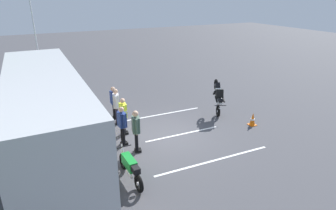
% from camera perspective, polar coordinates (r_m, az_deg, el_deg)
% --- Properties ---
extents(ground_plane, '(80.00, 80.00, 0.00)m').
position_cam_1_polar(ground_plane, '(12.90, -0.49, -6.11)').
color(ground_plane, '#424247').
extents(tour_bus, '(10.13, 2.61, 3.25)m').
position_cam_1_polar(tour_bus, '(11.75, -22.92, -1.90)').
color(tour_bus, '#B7BABF').
rests_on(tour_bus, ground_plane).
extents(spectator_far_left, '(0.58, 0.37, 1.77)m').
position_cam_1_polar(spectator_far_left, '(11.27, -6.37, -4.51)').
color(spectator_far_left, black).
rests_on(spectator_far_left, ground_plane).
extents(spectator_left, '(0.58, 0.34, 1.70)m').
position_cam_1_polar(spectator_left, '(11.88, -9.07, -3.48)').
color(spectator_left, black).
rests_on(spectator_left, ground_plane).
extents(spectator_centre, '(0.58, 0.34, 1.71)m').
position_cam_1_polar(spectator_centre, '(12.78, -8.88, -1.58)').
color(spectator_centre, black).
rests_on(spectator_centre, ground_plane).
extents(spectator_right, '(0.57, 0.38, 1.78)m').
position_cam_1_polar(spectator_right, '(13.81, -10.24, 0.30)').
color(spectator_right, black).
rests_on(spectator_right, ground_plane).
extents(spectator_far_right, '(0.57, 0.32, 1.68)m').
position_cam_1_polar(spectator_far_right, '(14.48, -10.72, 0.96)').
color(spectator_far_right, black).
rests_on(spectator_far_right, ground_plane).
extents(parked_motorcycle_silver, '(2.05, 0.58, 0.99)m').
position_cam_1_polar(parked_motorcycle_silver, '(9.94, -7.46, -12.16)').
color(parked_motorcycle_silver, black).
rests_on(parked_motorcycle_silver, ground_plane).
extents(stunt_motorcycle, '(1.80, 1.06, 1.85)m').
position_cam_1_polar(stunt_motorcycle, '(14.85, 9.93, 1.74)').
color(stunt_motorcycle, black).
rests_on(stunt_motorcycle, ground_plane).
extents(flagpole, '(0.78, 0.36, 7.46)m').
position_cam_1_polar(flagpole, '(18.47, -24.79, 12.40)').
color(flagpole, silver).
rests_on(flagpole, ground_plane).
extents(traffic_cone, '(0.34, 0.34, 0.63)m').
position_cam_1_polar(traffic_cone, '(14.36, 16.43, -2.72)').
color(traffic_cone, orange).
rests_on(traffic_cone, ground_plane).
extents(bay_line_a, '(0.23, 4.96, 0.01)m').
position_cam_1_polar(bay_line_a, '(11.26, 9.16, -10.80)').
color(bay_line_a, white).
rests_on(bay_line_a, ground_plane).
extents(bay_line_b, '(0.19, 3.59, 0.01)m').
position_cam_1_polar(bay_line_b, '(13.07, 2.95, -5.73)').
color(bay_line_b, white).
rests_on(bay_line_b, ground_plane).
extents(bay_line_c, '(0.22, 4.54, 0.01)m').
position_cam_1_polar(bay_line_c, '(15.07, -1.60, -1.90)').
color(bay_line_c, white).
rests_on(bay_line_c, ground_plane).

